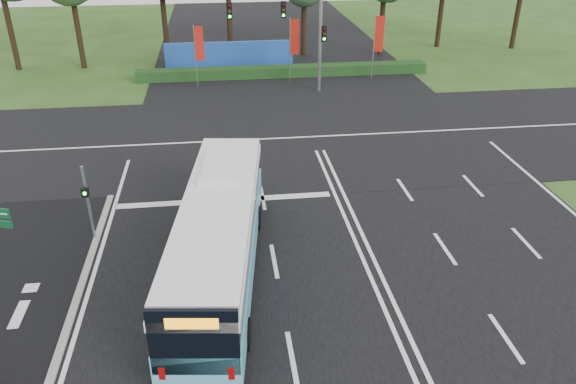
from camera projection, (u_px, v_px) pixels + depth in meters
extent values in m
plane|color=#294918|center=(361.00, 256.00, 21.20)|extent=(120.00, 120.00, 0.00)
cube|color=black|center=(361.00, 255.00, 21.19)|extent=(20.00, 120.00, 0.04)
cube|color=black|center=(310.00, 137.00, 31.75)|extent=(120.00, 14.00, 0.05)
cube|color=gray|center=(67.00, 331.00, 17.41)|extent=(0.25, 18.00, 0.12)
cube|color=#5FBEDD|center=(220.00, 251.00, 19.63)|extent=(3.81, 11.65, 1.05)
cube|color=black|center=(221.00, 263.00, 19.85)|extent=(3.78, 11.60, 0.29)
cube|color=black|center=(219.00, 228.00, 19.19)|extent=(3.69, 11.47, 0.91)
cube|color=white|center=(218.00, 213.00, 18.92)|extent=(3.81, 11.65, 0.33)
cube|color=white|center=(217.00, 205.00, 18.77)|extent=(3.70, 11.19, 0.33)
cube|color=white|center=(224.00, 167.00, 20.75)|extent=(1.87, 3.03, 0.24)
cube|color=black|center=(194.00, 343.00, 14.14)|extent=(2.31, 0.41, 2.10)
cube|color=orange|center=(192.00, 323.00, 13.80)|extent=(1.33, 0.23, 0.33)
cylinder|color=black|center=(202.00, 218.00, 22.75)|extent=(0.39, 1.02, 0.99)
cylinder|color=black|center=(257.00, 218.00, 22.75)|extent=(0.39, 1.02, 0.99)
cylinder|color=black|center=(171.00, 334.00, 16.66)|extent=(0.39, 1.02, 0.99)
cylinder|color=black|center=(246.00, 334.00, 16.65)|extent=(0.39, 1.02, 0.99)
cylinder|color=gray|center=(89.00, 204.00, 21.54)|extent=(0.13, 0.13, 3.16)
cube|color=black|center=(85.00, 192.00, 21.11)|extent=(0.27, 0.19, 0.36)
sphere|color=#19F233|center=(85.00, 194.00, 21.02)|extent=(0.13, 0.13, 0.13)
cylinder|color=gray|center=(196.00, 57.00, 39.17)|extent=(0.07, 0.07, 4.42)
cube|color=red|center=(199.00, 43.00, 38.80)|extent=(0.59, 0.08, 2.36)
cylinder|color=gray|center=(290.00, 51.00, 40.40)|extent=(0.07, 0.07, 4.64)
cube|color=red|center=(295.00, 37.00, 39.94)|extent=(0.62, 0.14, 2.47)
cylinder|color=gray|center=(374.00, 48.00, 40.98)|extent=(0.07, 0.07, 4.74)
cube|color=red|center=(379.00, 34.00, 40.49)|extent=(0.62, 0.19, 2.53)
cylinder|color=gray|center=(320.00, 41.00, 37.85)|extent=(0.24, 0.24, 7.00)
cube|color=black|center=(283.00, 10.00, 36.60)|extent=(0.32, 0.28, 1.05)
cube|color=black|center=(229.00, 11.00, 36.21)|extent=(0.32, 0.28, 1.05)
cube|color=black|center=(324.00, 33.00, 37.65)|extent=(0.32, 0.28, 1.05)
cube|color=#133413|center=(284.00, 71.00, 42.58)|extent=(22.00, 1.20, 0.80)
cube|color=#1F4DAB|center=(229.00, 56.00, 44.01)|extent=(10.00, 0.30, 2.20)
cylinder|color=black|center=(7.00, 14.00, 42.62)|extent=(0.44, 0.44, 8.59)
cylinder|color=black|center=(76.00, 16.00, 43.16)|extent=(0.44, 0.44, 8.07)
cylinder|color=black|center=(163.00, 7.00, 46.15)|extent=(0.44, 0.44, 8.22)
cylinder|color=black|center=(229.00, 1.00, 46.44)|extent=(0.44, 0.44, 9.02)
cylinder|color=black|center=(304.00, 14.00, 47.22)|extent=(0.44, 0.44, 6.88)
cylinder|color=black|center=(383.00, 10.00, 47.07)|extent=(0.44, 0.44, 7.52)
cylinder|color=black|center=(442.00, 1.00, 49.77)|extent=(0.44, 0.44, 7.99)
cylinder|color=black|center=(519.00, 3.00, 49.18)|extent=(0.44, 0.44, 7.86)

